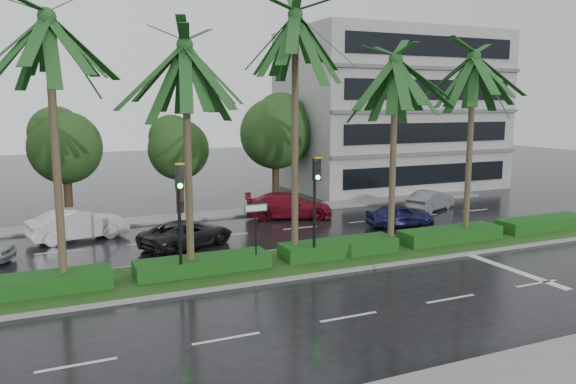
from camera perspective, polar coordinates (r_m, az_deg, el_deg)
name	(u,v)px	position (r m, az deg, el deg)	size (l,w,h in m)	color
ground	(284,273)	(22.27, -0.36, -8.23)	(120.00, 120.00, 0.00)	black
far_sidewalk	(202,216)	(33.26, -8.72, -2.40)	(40.00, 2.00, 0.12)	gray
median	(275,264)	(23.12, -1.37, -7.37)	(36.00, 4.00, 0.15)	gray
hedge	(275,256)	(23.02, -1.37, -6.48)	(35.20, 1.40, 0.60)	#144714
lane_markings	(357,267)	(23.25, 7.00, -7.53)	(34.00, 13.06, 0.01)	silver
palm_row	(243,54)	(21.81, -4.60, 13.79)	(26.30, 4.20, 10.68)	#493F2A
signal_median_left	(180,204)	(20.60, -10.95, -1.23)	(0.34, 0.42, 4.36)	black
signal_median_right	(316,194)	(22.46, 2.83, -0.22)	(0.34, 0.42, 4.36)	black
street_sign	(256,220)	(21.79, -3.29, -2.85)	(0.95, 0.09, 2.60)	black
bg_trees	(186,139)	(38.22, -10.34, 5.35)	(32.39, 5.09, 7.35)	#312516
building	(390,110)	(45.35, 10.31, 8.16)	(16.00, 10.00, 12.00)	gray
car_white	(78,225)	(29.14, -20.56, -3.11)	(4.61, 1.61, 1.52)	silver
car_darkgrey	(187,234)	(26.39, -10.23, -4.19)	(4.54, 2.09, 1.26)	black
car_red	(289,205)	(32.44, 0.06, -1.38)	(5.04, 2.05, 1.46)	maroon
car_blue	(400,216)	(30.73, 11.31, -2.36)	(3.65, 1.47, 1.24)	#181A4A
car_grey	(431,200)	(35.86, 14.29, -0.82)	(3.80, 1.33, 1.25)	slate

